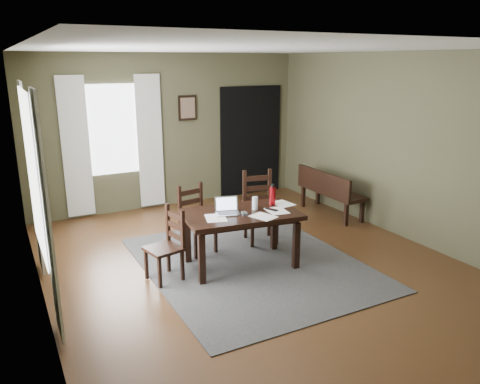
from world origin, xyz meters
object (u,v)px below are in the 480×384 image
bench (329,189)px  laptop (227,209)px  chair_back_right (260,208)px  chair_end (167,246)px  dining_table (241,219)px  chair_back_left (196,220)px  water_bottle (273,195)px

bench → laptop: bearing=113.7°
chair_back_right → laptop: size_ratio=2.97×
chair_end → chair_back_right: 1.72m
chair_end → chair_back_right: bearing=97.3°
dining_table → chair_back_left: bearing=121.9°
bench → laptop: (-2.46, -1.08, 0.32)m
chair_back_right → dining_table: bearing=-122.2°
chair_back_left → chair_back_right: 0.98m
chair_back_left → laptop: 0.74m
chair_end → laptop: bearing=76.5°
chair_end → chair_back_left: chair_back_left is taller
chair_end → water_bottle: water_bottle is taller
dining_table → laptop: 0.23m
chair_end → chair_back_left: size_ratio=0.95×
chair_end → bench: size_ratio=0.64×
laptop → chair_end: bearing=-164.5°
chair_back_left → bench: (2.61, 0.43, 0.00)m
chair_back_right → laptop: chair_back_right is taller
bench → dining_table: bearing=116.2°
chair_end → laptop: laptop is taller
chair_end → water_bottle: 1.55m
chair_back_left → chair_end: bearing=-147.3°
chair_back_right → chair_back_left: bearing=-170.1°
chair_back_left → laptop: size_ratio=2.69×
laptop → bench: bearing=40.3°
dining_table → chair_back_left: size_ratio=1.64×
chair_back_right → water_bottle: 0.67m
chair_back_right → laptop: (-0.82, -0.60, 0.27)m
bench → chair_back_right: bearing=106.4°
dining_table → chair_back_left: chair_back_left is taller
chair_back_left → water_bottle: (0.84, -0.61, 0.39)m
chair_back_right → bench: 1.70m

